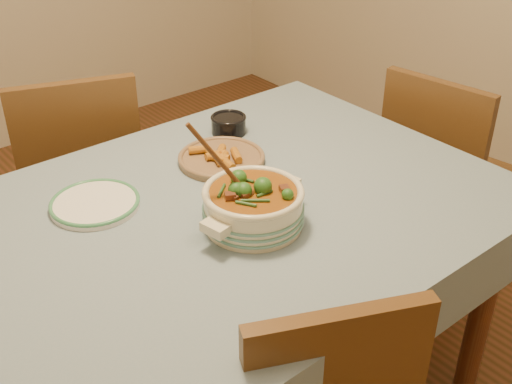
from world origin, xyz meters
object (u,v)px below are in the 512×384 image
Objects in this scene: condiment_bowl at (229,123)px; fried_plate at (221,157)px; dining_table at (198,249)px; chair_far at (82,173)px; chair_right at (440,168)px; white_plate at (95,203)px; stew_casserole at (253,203)px.

condiment_bowl is 0.51× the size of fried_plate.
condiment_bowl reaches higher than dining_table.
condiment_bowl is at bearing 43.48° from dining_table.
dining_table is 0.85m from chair_far.
condiment_bowl is 0.16× the size of chair_right.
dining_table is 0.33m from fried_plate.
condiment_bowl is (0.37, 0.35, 0.12)m from dining_table.
chair_far reaches higher than chair_right.
condiment_bowl is at bearing 60.45° from chair_right.
chair_right reaches higher than white_plate.
stew_casserole is 0.34m from fried_plate.
fried_plate is at bearing 71.94° from chair_right.
chair_right reaches higher than condiment_bowl.
dining_table is at bearing 132.51° from stew_casserole.
chair_right is (1.07, -0.78, -0.02)m from chair_far.
stew_casserole is 1.09m from chair_right.
chair_far is at bearing 45.68° from chair_right.
chair_right is at bearing -9.98° from fried_plate.
dining_table is 5.24× the size of stew_casserole.
chair_far is (-0.31, 0.49, -0.28)m from condiment_bowl.
chair_far is at bearing 86.10° from dining_table.
white_plate is 0.55m from condiment_bowl.
chair_far is 1.33m from chair_right.
white_plate is at bearing 178.05° from fried_plate.
chair_far is at bearing 122.52° from condiment_bowl.
chair_far is (0.06, 0.83, -0.16)m from dining_table.
white_plate is at bearing 127.68° from dining_table.
fried_plate is at bearing 66.71° from stew_casserole.
stew_casserole is 2.36× the size of condiment_bowl.
condiment_bowl is at bearing 13.45° from white_plate.
fried_plate reaches higher than dining_table.
fried_plate is at bearing 41.53° from dining_table.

